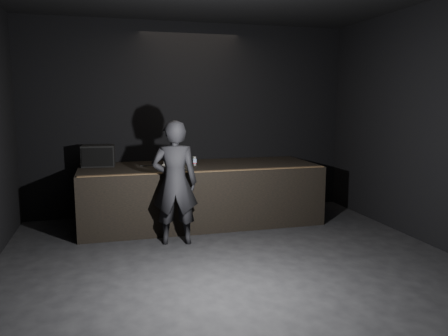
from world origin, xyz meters
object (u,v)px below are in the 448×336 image
stage_monitor (98,156)px  stage_riser (200,194)px  person (175,183)px  laptop (174,161)px  beer_can (195,161)px

stage_monitor → stage_riser: bearing=-6.8°
stage_monitor → person: 1.76m
stage_riser → laptop: 0.72m
stage_riser → stage_monitor: stage_monitor is taller
beer_can → person: (-0.50, -1.02, -0.17)m
beer_can → stage_riser: bearing=13.1°
laptop → person: (-0.15, -1.15, -0.16)m
laptop → beer_can: (0.35, -0.13, 0.01)m
stage_monitor → person: (1.08, -1.36, -0.27)m
person → stage_monitor: bearing=-42.5°
laptop → person: 1.17m
stage_monitor → laptop: bearing=-5.7°
laptop → stage_monitor: bearing=-173.6°
stage_monitor → beer_can: 1.62m
laptop → beer_can: bearing=-4.2°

